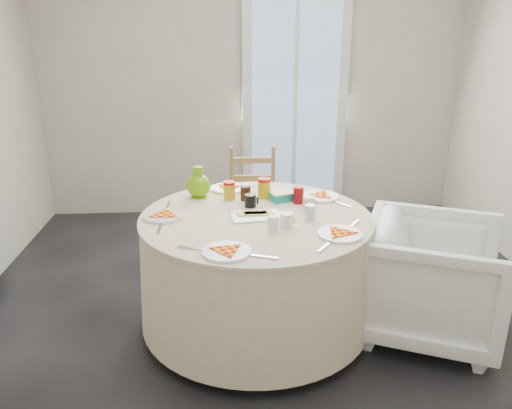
{
  "coord_description": "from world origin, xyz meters",
  "views": [
    {
      "loc": [
        -0.28,
        -2.82,
        1.77
      ],
      "look_at": [
        -0.1,
        -0.09,
        0.8
      ],
      "focal_mm": 35.0,
      "sensor_mm": 36.0,
      "label": 1
    }
  ],
  "objects": [
    {
      "name": "floor",
      "position": [
        0.0,
        0.0,
        0.0
      ],
      "size": [
        4.0,
        4.0,
        0.0
      ],
      "primitive_type": "plane",
      "color": "black",
      "rests_on": "ground"
    },
    {
      "name": "wall_back",
      "position": [
        0.0,
        2.0,
        1.3
      ],
      "size": [
        4.0,
        0.02,
        2.6
      ],
      "primitive_type": "cube",
      "color": "#BCB5A3",
      "rests_on": "floor"
    },
    {
      "name": "glass_door",
      "position": [
        0.4,
        1.95,
        1.05
      ],
      "size": [
        1.0,
        0.08,
        2.1
      ],
      "primitive_type": "cube",
      "color": "silver",
      "rests_on": "floor"
    },
    {
      "name": "table",
      "position": [
        -0.1,
        -0.09,
        0.38
      ],
      "size": [
        1.4,
        1.4,
        0.71
      ],
      "primitive_type": "cylinder",
      "color": "#FCECCE",
      "rests_on": "floor"
    },
    {
      "name": "wooden_chair",
      "position": [
        -0.06,
        0.94,
        0.47
      ],
      "size": [
        0.41,
        0.39,
        0.88
      ],
      "primitive_type": null,
      "rotation": [
        0.0,
        0.0,
        -0.04
      ],
      "color": "olive",
      "rests_on": "floor"
    },
    {
      "name": "armchair",
      "position": [
        0.94,
        -0.26,
        0.39
      ],
      "size": [
        0.97,
        0.99,
        0.79
      ],
      "primitive_type": "imported",
      "rotation": [
        0.0,
        0.0,
        1.16
      ],
      "color": "white",
      "rests_on": "floor"
    },
    {
      "name": "place_settings",
      "position": [
        -0.1,
        -0.09,
        0.77
      ],
      "size": [
        1.42,
        1.42,
        0.02
      ],
      "primitive_type": null,
      "rotation": [
        0.0,
        0.0,
        0.08
      ],
      "color": "silver",
      "rests_on": "table"
    },
    {
      "name": "jar_cluster",
      "position": [
        -0.05,
        0.16,
        0.82
      ],
      "size": [
        0.55,
        0.4,
        0.14
      ],
      "primitive_type": null,
      "rotation": [
        0.0,
        0.0,
        -0.36
      ],
      "color": "#815B0C",
      "rests_on": "table"
    },
    {
      "name": "butter_tub",
      "position": [
        0.08,
        0.17,
        0.79
      ],
      "size": [
        0.17,
        0.15,
        0.06
      ],
      "primitive_type": "cube",
      "rotation": [
        0.0,
        0.0,
        0.35
      ],
      "color": "#119289",
      "rests_on": "table"
    },
    {
      "name": "green_pitcher",
      "position": [
        -0.45,
        0.27,
        0.87
      ],
      "size": [
        0.19,
        0.19,
        0.2
      ],
      "primitive_type": null,
      "rotation": [
        0.0,
        0.0,
        -0.25
      ],
      "color": "#62A709",
      "rests_on": "table"
    },
    {
      "name": "cheese_platter",
      "position": [
        -0.11,
        -0.11,
        0.77
      ],
      "size": [
        0.31,
        0.22,
        0.04
      ],
      "primitive_type": null,
      "rotation": [
        0.0,
        0.0,
        0.14
      ],
      "color": "white",
      "rests_on": "table"
    },
    {
      "name": "mugs_glasses",
      "position": [
        0.05,
        -0.06,
        0.81
      ],
      "size": [
        0.62,
        0.62,
        0.1
      ],
      "primitive_type": null,
      "rotation": [
        0.0,
        0.0,
        -0.18
      ],
      "color": "gray",
      "rests_on": "table"
    }
  ]
}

